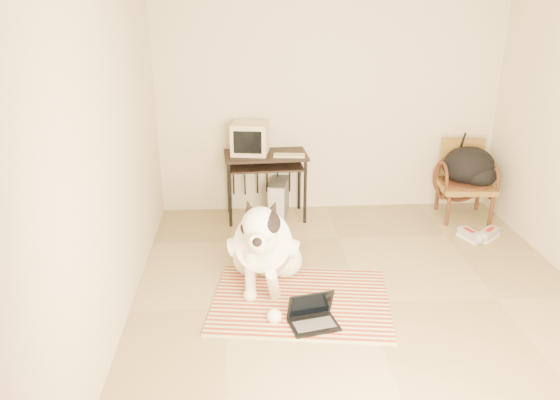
{
  "coord_description": "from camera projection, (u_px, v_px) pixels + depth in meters",
  "views": [
    {
      "loc": [
        -1.0,
        -4.0,
        2.54
      ],
      "look_at": [
        -0.71,
        0.35,
        0.84
      ],
      "focal_mm": 35.0,
      "sensor_mm": 36.0,
      "label": 1
    }
  ],
  "objects": [
    {
      "name": "backpack",
      "position": [
        471.0,
        167.0,
        6.27
      ],
      "size": [
        0.59,
        0.52,
        0.44
      ],
      "color": "black",
      "rests_on": "rattan_chair"
    },
    {
      "name": "computer_desk",
      "position": [
        266.0,
        163.0,
        6.22
      ],
      "size": [
        0.96,
        0.57,
        0.78
      ],
      "color": "black",
      "rests_on": "floor"
    },
    {
      "name": "laptop",
      "position": [
        313.0,
        316.0,
        4.37
      ],
      "size": [
        0.43,
        0.35,
        0.26
      ],
      "color": "black",
      "rests_on": "rug"
    },
    {
      "name": "floor",
      "position": [
        364.0,
        303.0,
        4.7
      ],
      "size": [
        4.5,
        4.5,
        0.0
      ],
      "primitive_type": "plane",
      "color": "#9C8960",
      "rests_on": "ground"
    },
    {
      "name": "desk_keyboard",
      "position": [
        289.0,
        156.0,
        6.09
      ],
      "size": [
        0.36,
        0.16,
        0.02
      ],
      "primitive_type": "cube",
      "rotation": [
        0.0,
        0.0,
        -0.11
      ],
      "color": "#C0B196",
      "rests_on": "computer_desk"
    },
    {
      "name": "sneaker_right",
      "position": [
        489.0,
        235.0,
        5.9
      ],
      "size": [
        0.3,
        0.28,
        0.1
      ],
      "color": "white",
      "rests_on": "floor"
    },
    {
      "name": "pc_tower",
      "position": [
        279.0,
        199.0,
        6.43
      ],
      "size": [
        0.28,
        0.49,
        0.43
      ],
      "color": "#4F4F52",
      "rests_on": "floor"
    },
    {
      "name": "wall_left",
      "position": [
        111.0,
        158.0,
        4.09
      ],
      "size": [
        0.0,
        4.5,
        4.5
      ],
      "primitive_type": "plane",
      "rotation": [
        1.57,
        0.0,
        1.57
      ],
      "color": "beige",
      "rests_on": "floor"
    },
    {
      "name": "wall_front",
      "position": [
        506.0,
        316.0,
        2.12
      ],
      "size": [
        4.5,
        0.0,
        4.5
      ],
      "primitive_type": "plane",
      "rotation": [
        -1.57,
        0.0,
        0.0
      ],
      "color": "beige",
      "rests_on": "floor"
    },
    {
      "name": "wall_back",
      "position": [
        330.0,
        98.0,
        6.3
      ],
      "size": [
        4.5,
        0.0,
        4.5
      ],
      "primitive_type": "plane",
      "rotation": [
        1.57,
        0.0,
        0.0
      ],
      "color": "beige",
      "rests_on": "floor"
    },
    {
      "name": "rattan_chair",
      "position": [
        465.0,
        180.0,
        6.35
      ],
      "size": [
        0.64,
        0.62,
        0.89
      ],
      "color": "olive",
      "rests_on": "floor"
    },
    {
      "name": "sneaker_left",
      "position": [
        470.0,
        235.0,
        5.89
      ],
      "size": [
        0.21,
        0.31,
        0.1
      ],
      "color": "white",
      "rests_on": "floor"
    },
    {
      "name": "dog",
      "position": [
        265.0,
        248.0,
        4.85
      ],
      "size": [
        0.65,
        1.37,
        0.98
      ],
      "color": "white",
      "rests_on": "rug"
    },
    {
      "name": "crt_monitor",
      "position": [
        250.0,
        138.0,
        6.15
      ],
      "size": [
        0.45,
        0.43,
        0.35
      ],
      "color": "#C0B196",
      "rests_on": "computer_desk"
    },
    {
      "name": "rug",
      "position": [
        301.0,
        300.0,
        4.73
      ],
      "size": [
        1.66,
        1.36,
        0.02
      ],
      "color": "#B12510",
      "rests_on": "floor"
    }
  ]
}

